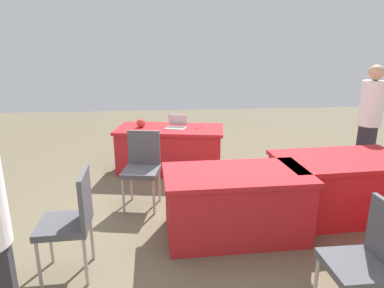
{
  "coord_description": "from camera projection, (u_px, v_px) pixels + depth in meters",
  "views": [
    {
      "loc": [
        0.51,
        3.75,
        2.0
      ],
      "look_at": [
        0.14,
        -0.04,
        0.9
      ],
      "focal_mm": 31.69,
      "sensor_mm": 36.0,
      "label": 1
    }
  ],
  "objects": [
    {
      "name": "chair_aisle",
      "position": [
        367.0,
        257.0,
        2.44
      ],
      "size": [
        0.44,
        0.44,
        0.94
      ],
      "rotation": [
        0.0,
        0.0,
        -1.56
      ],
      "color": "#9E9993",
      "rests_on": "ground"
    },
    {
      "name": "scissors_red",
      "position": [
        198.0,
        128.0,
        5.48
      ],
      "size": [
        0.14,
        0.16,
        0.01
      ],
      "primitive_type": "cube",
      "rotation": [
        0.0,
        0.0,
        0.88
      ],
      "color": "red",
      "rests_on": "table_foreground"
    },
    {
      "name": "person_attendee_standing",
      "position": [
        370.0,
        117.0,
        5.1
      ],
      "size": [
        0.47,
        0.47,
        1.75
      ],
      "rotation": [
        0.0,
        0.0,
        0.6
      ],
      "color": "#26262D",
      "rests_on": "ground"
    },
    {
      "name": "laptop_silver",
      "position": [
        176.0,
        125.0,
        5.48
      ],
      "size": [
        0.39,
        0.38,
        0.21
      ],
      "rotation": [
        0.0,
        0.0,
        -0.32
      ],
      "color": "silver",
      "rests_on": "table_foreground"
    },
    {
      "name": "table_mid_right",
      "position": [
        340.0,
        186.0,
        4.11
      ],
      "size": [
        1.63,
        1.0,
        0.73
      ],
      "rotation": [
        0.0,
        0.0,
        0.06
      ],
      "color": "#AD1E23",
      "rests_on": "ground"
    },
    {
      "name": "ground_plane",
      "position": [
        203.0,
        214.0,
        4.19
      ],
      "size": [
        14.4,
        14.4,
        0.0
      ],
      "primitive_type": "plane",
      "color": "brown"
    },
    {
      "name": "chair_tucked_left",
      "position": [
        142.0,
        164.0,
        4.31
      ],
      "size": [
        0.51,
        0.51,
        0.97
      ],
      "rotation": [
        0.0,
        0.0,
        -0.18
      ],
      "color": "#9E9993",
      "rests_on": "ground"
    },
    {
      "name": "table_mid_left",
      "position": [
        235.0,
        203.0,
        3.66
      ],
      "size": [
        1.56,
        0.85,
        0.73
      ],
      "rotation": [
        0.0,
        0.0,
        0.03
      ],
      "color": "#AD1E23",
      "rests_on": "ground"
    },
    {
      "name": "table_foreground",
      "position": [
        170.0,
        149.0,
        5.59
      ],
      "size": [
        1.83,
        1.12,
        0.73
      ],
      "rotation": [
        0.0,
        0.0,
        -0.18
      ],
      "color": "#AD1E23",
      "rests_on": "ground"
    },
    {
      "name": "yarn_ball",
      "position": [
        141.0,
        123.0,
        5.51
      ],
      "size": [
        0.14,
        0.14,
        0.14
      ],
      "primitive_type": "sphere",
      "color": "#B2382D",
      "rests_on": "table_foreground"
    },
    {
      "name": "chair_tucked_right",
      "position": [
        72.0,
        217.0,
        2.96
      ],
      "size": [
        0.46,
        0.46,
        0.97
      ],
      "rotation": [
        0.0,
        0.0,
        -1.53
      ],
      "color": "#9E9993",
      "rests_on": "ground"
    }
  ]
}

